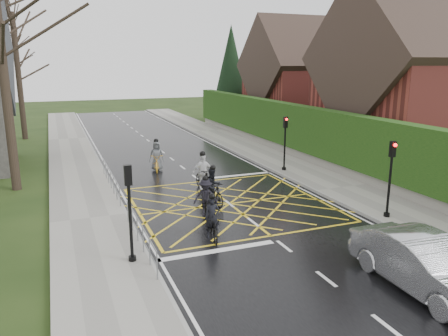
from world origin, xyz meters
TOP-DOWN VIEW (x-y plane):
  - ground at (0.00, 0.00)m, footprint 120.00×120.00m
  - road at (0.00, 0.00)m, footprint 9.00×80.00m
  - sidewalk_right at (6.00, 0.00)m, footprint 3.00×80.00m
  - sidewalk_left at (-6.00, 0.00)m, footprint 3.00×80.00m
  - stone_wall at (7.75, 6.00)m, footprint 0.50×38.00m
  - hedge at (7.75, 6.00)m, footprint 0.90×38.00m
  - house_near at (14.75, 4.00)m, footprint 11.80×9.80m
  - house_far at (14.75, 18.00)m, footprint 9.80×8.80m
  - conifer at (10.75, 26.00)m, footprint 4.60×4.60m
  - tree_far at (-9.30, 22.00)m, footprint 8.40×8.40m
  - railing_south at (-4.65, -3.50)m, footprint 0.05×5.04m
  - railing_north at (-4.65, 4.00)m, footprint 0.05×6.04m
  - traffic_light_ne at (5.10, 4.20)m, footprint 0.24×0.31m
  - traffic_light_se at (5.10, -4.20)m, footprint 0.24×0.31m
  - traffic_light_sw at (-5.10, -4.50)m, footprint 0.24×0.31m
  - cyclist_rear at (-2.02, -3.40)m, footprint 0.89×1.79m
  - cyclist_back at (-0.68, 0.23)m, footprint 0.86×1.83m
  - cyclist_mid at (-1.47, -1.03)m, footprint 1.11×1.82m
  - cyclist_front at (-0.41, 2.43)m, footprint 1.09×2.00m
  - cyclist_lead at (-1.60, 7.25)m, footprint 1.14×2.06m
  - car at (2.12, -8.99)m, footprint 1.73×4.72m

SIDE VIEW (x-z plane):
  - ground at x=0.00m, z-range 0.00..0.00m
  - road at x=0.00m, z-range 0.00..0.01m
  - sidewalk_right at x=6.00m, z-range 0.00..0.15m
  - sidewalk_left at x=-6.00m, z-range 0.00..0.15m
  - stone_wall at x=7.75m, z-range 0.00..0.70m
  - cyclist_rear at x=-2.02m, z-range -0.29..1.37m
  - cyclist_mid at x=-1.47m, z-range -0.23..1.45m
  - cyclist_lead at x=-1.60m, z-range -0.29..1.61m
  - cyclist_back at x=-0.68m, z-range -0.22..1.57m
  - cyclist_front at x=-0.41m, z-range -0.26..1.72m
  - car at x=2.12m, z-range 0.00..1.55m
  - railing_south at x=-4.65m, z-range 0.27..1.29m
  - railing_north at x=-4.65m, z-range 0.27..1.30m
  - traffic_light_ne at x=5.10m, z-range 0.06..3.27m
  - traffic_light_se at x=5.10m, z-range 0.06..3.27m
  - traffic_light_sw at x=-5.10m, z-range 0.06..3.27m
  - hedge at x=7.75m, z-range 0.70..3.50m
  - house_far at x=14.75m, z-range -0.79..9.51m
  - house_near at x=14.75m, z-range -0.92..10.38m
  - conifer at x=10.75m, z-range -0.01..9.99m
  - tree_far at x=-9.30m, z-range 1.99..12.39m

